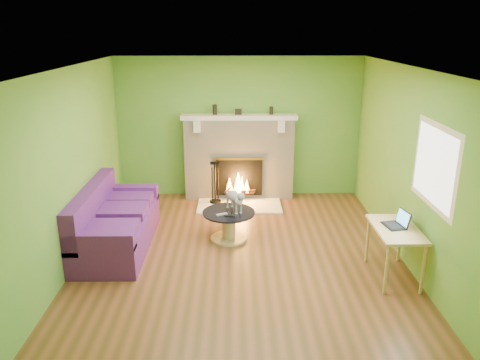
# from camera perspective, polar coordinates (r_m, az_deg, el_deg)

# --- Properties ---
(floor) EXTENTS (5.00, 5.00, 0.00)m
(floor) POSITION_cam_1_polar(r_m,az_deg,el_deg) (6.81, 0.08, -8.79)
(floor) COLOR #573818
(floor) RESTS_ON ground
(ceiling) EXTENTS (5.00, 5.00, 0.00)m
(ceiling) POSITION_cam_1_polar(r_m,az_deg,el_deg) (6.09, 0.10, 13.59)
(ceiling) COLOR white
(ceiling) RESTS_ON wall_back
(wall_back) EXTENTS (5.00, 0.00, 5.00)m
(wall_back) POSITION_cam_1_polar(r_m,az_deg,el_deg) (8.75, -0.13, 6.39)
(wall_back) COLOR #4E9330
(wall_back) RESTS_ON floor
(wall_front) EXTENTS (5.00, 0.00, 5.00)m
(wall_front) POSITION_cam_1_polar(r_m,az_deg,el_deg) (3.99, 0.58, -8.41)
(wall_front) COLOR #4E9330
(wall_front) RESTS_ON floor
(wall_left) EXTENTS (0.00, 5.00, 5.00)m
(wall_left) POSITION_cam_1_polar(r_m,az_deg,el_deg) (6.69, -19.58, 1.60)
(wall_left) COLOR #4E9330
(wall_left) RESTS_ON floor
(wall_right) EXTENTS (0.00, 5.00, 5.00)m
(wall_right) POSITION_cam_1_polar(r_m,az_deg,el_deg) (6.74, 19.59, 1.73)
(wall_right) COLOR #4E9330
(wall_right) RESTS_ON floor
(window_frame) EXTENTS (0.00, 1.20, 1.20)m
(window_frame) POSITION_cam_1_polar(r_m,az_deg,el_deg) (5.87, 22.66, 1.57)
(window_frame) COLOR silver
(window_frame) RESTS_ON wall_right
(window_pane) EXTENTS (0.00, 1.06, 1.06)m
(window_pane) POSITION_cam_1_polar(r_m,az_deg,el_deg) (5.87, 22.58, 1.57)
(window_pane) COLOR white
(window_pane) RESTS_ON wall_right
(fireplace) EXTENTS (2.10, 0.46, 1.58)m
(fireplace) POSITION_cam_1_polar(r_m,az_deg,el_deg) (8.70, -0.12, 2.74)
(fireplace) COLOR beige
(fireplace) RESTS_ON floor
(hearth) EXTENTS (1.50, 0.75, 0.03)m
(hearth) POSITION_cam_1_polar(r_m,az_deg,el_deg) (8.45, -0.08, -3.16)
(hearth) COLOR beige
(hearth) RESTS_ON floor
(mantel) EXTENTS (2.10, 0.28, 0.08)m
(mantel) POSITION_cam_1_polar(r_m,az_deg,el_deg) (8.51, -0.12, 7.69)
(mantel) COLOR beige
(mantel) RESTS_ON fireplace
(sofa) EXTENTS (0.91, 2.03, 0.91)m
(sofa) POSITION_cam_1_polar(r_m,az_deg,el_deg) (7.08, -15.20, -5.21)
(sofa) COLOR #521B68
(sofa) RESTS_ON floor
(coffee_table) EXTENTS (0.79, 0.79, 0.45)m
(coffee_table) POSITION_cam_1_polar(r_m,az_deg,el_deg) (7.10, -1.37, -5.31)
(coffee_table) COLOR #D7B574
(coffee_table) RESTS_ON floor
(desk) EXTENTS (0.53, 0.92, 0.68)m
(desk) POSITION_cam_1_polar(r_m,az_deg,el_deg) (6.25, 18.46, -6.26)
(desk) COLOR #D7B574
(desk) RESTS_ON floor
(cat) EXTENTS (0.45, 0.61, 0.36)m
(cat) POSITION_cam_1_polar(r_m,az_deg,el_deg) (7.01, -0.74, -2.37)
(cat) COLOR slate
(cat) RESTS_ON coffee_table
(remote_silver) EXTENTS (0.17, 0.11, 0.02)m
(remote_silver) POSITION_cam_1_polar(r_m,az_deg,el_deg) (6.92, -2.23, -4.20)
(remote_silver) COLOR gray
(remote_silver) RESTS_ON coffee_table
(remote_black) EXTENTS (0.17, 0.07, 0.02)m
(remote_black) POSITION_cam_1_polar(r_m,az_deg,el_deg) (6.86, -1.24, -4.39)
(remote_black) COLOR black
(remote_black) RESTS_ON coffee_table
(laptop) EXTENTS (0.30, 0.33, 0.22)m
(laptop) POSITION_cam_1_polar(r_m,az_deg,el_deg) (6.22, 18.32, -4.47)
(laptop) COLOR black
(laptop) RESTS_ON desk
(fire_tools) EXTENTS (0.21, 0.21, 0.78)m
(fire_tools) POSITION_cam_1_polar(r_m,az_deg,el_deg) (8.46, -3.06, -0.25)
(fire_tools) COLOR black
(fire_tools) RESTS_ON hearth
(mantel_vase_left) EXTENTS (0.08, 0.08, 0.18)m
(mantel_vase_left) POSITION_cam_1_polar(r_m,az_deg,el_deg) (8.52, -3.10, 8.57)
(mantel_vase_left) COLOR black
(mantel_vase_left) RESTS_ON mantel
(mantel_vase_right) EXTENTS (0.07, 0.07, 0.14)m
(mantel_vase_right) POSITION_cam_1_polar(r_m,az_deg,el_deg) (8.54, 3.83, 8.45)
(mantel_vase_right) COLOR black
(mantel_vase_right) RESTS_ON mantel
(mantel_box) EXTENTS (0.12, 0.08, 0.10)m
(mantel_box) POSITION_cam_1_polar(r_m,az_deg,el_deg) (8.52, -0.21, 8.32)
(mantel_box) COLOR black
(mantel_box) RESTS_ON mantel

